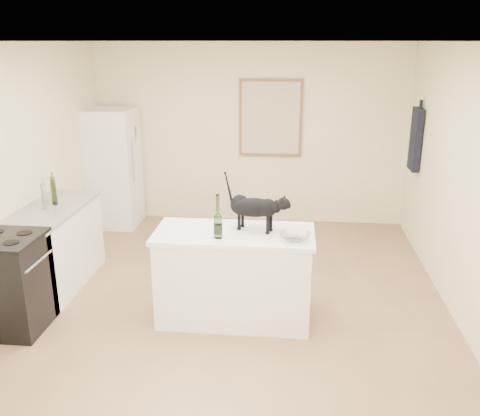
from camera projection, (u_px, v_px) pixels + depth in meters
name	position (u px, v px, depth m)	size (l,w,h in m)	color
floor	(227.00, 306.00, 5.31)	(5.50, 5.50, 0.00)	#9F7855
ceiling	(225.00, 41.00, 4.50)	(5.50, 5.50, 0.00)	white
wall_back	(250.00, 135.00, 7.51)	(4.50, 4.50, 0.00)	beige
wall_front	(148.00, 348.00, 2.30)	(4.50, 4.50, 0.00)	beige
wall_left	(1.00, 179.00, 5.12)	(5.50, 5.50, 0.00)	beige
wall_right	(471.00, 191.00, 4.69)	(5.50, 5.50, 0.00)	beige
island_base	(234.00, 277.00, 4.97)	(1.44, 0.67, 0.86)	white
island_top	(234.00, 234.00, 4.83)	(1.50, 0.70, 0.04)	white
left_cabinets	(53.00, 249.00, 5.64)	(0.60, 1.40, 0.86)	white
left_countertop	(49.00, 210.00, 5.50)	(0.62, 1.44, 0.04)	gray
stove	(10.00, 284.00, 4.79)	(0.60, 0.60, 0.90)	black
fridge	(113.00, 168.00, 7.45)	(0.68, 0.68, 1.70)	white
artwork_frame	(271.00, 118.00, 7.37)	(0.90, 0.03, 1.10)	brown
artwork_canvas	(271.00, 118.00, 7.35)	(0.82, 0.00, 1.02)	beige
hanging_garment	(416.00, 139.00, 6.60)	(0.08, 0.34, 0.80)	black
black_cat	(254.00, 210.00, 4.81)	(0.57, 0.17, 0.40)	black
wine_bottle	(218.00, 219.00, 4.62)	(0.08, 0.08, 0.36)	#295522
glass_bowl	(295.00, 236.00, 4.62)	(0.27, 0.27, 0.07)	silver
fridge_paper	(137.00, 132.00, 7.38)	(0.00, 0.14, 0.17)	silver
counter_bottle_cluster	(50.00, 194.00, 5.55)	(0.10, 0.29, 0.31)	#194D1B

